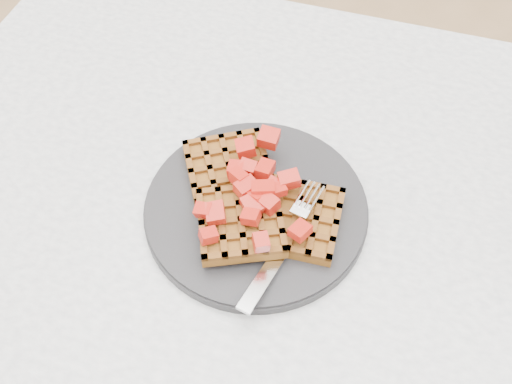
% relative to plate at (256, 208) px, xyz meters
% --- Properties ---
extents(table, '(1.20, 0.80, 0.75)m').
position_rel_plate_xyz_m(table, '(0.12, 0.01, -0.12)').
color(table, white).
rests_on(table, ground).
extents(plate, '(0.26, 0.26, 0.02)m').
position_rel_plate_xyz_m(plate, '(0.00, 0.00, 0.00)').
color(plate, black).
rests_on(plate, table).
extents(waffles, '(0.21, 0.20, 0.03)m').
position_rel_plate_xyz_m(waffles, '(0.00, -0.00, 0.02)').
color(waffles, brown).
rests_on(waffles, plate).
extents(strawberry_pile, '(0.15, 0.15, 0.02)m').
position_rel_plate_xyz_m(strawberry_pile, '(-0.00, -0.00, 0.05)').
color(strawberry_pile, '#9E0801').
rests_on(strawberry_pile, waffles).
extents(fork, '(0.06, 0.18, 0.02)m').
position_rel_plate_xyz_m(fork, '(0.05, -0.04, 0.02)').
color(fork, silver).
rests_on(fork, plate).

